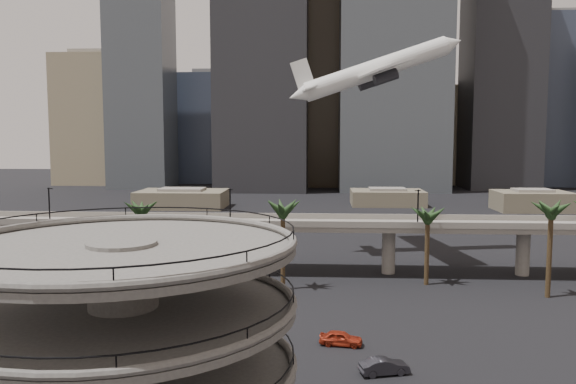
# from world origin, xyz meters

# --- Properties ---
(parking_ramp) EXTENTS (22.20, 22.20, 17.35)m
(parking_ramp) POSITION_xyz_m (-13.00, -4.00, 9.84)
(parking_ramp) COLOR #514F4C
(parking_ramp) RESTS_ON ground
(overpass) EXTENTS (130.00, 9.30, 14.70)m
(overpass) POSITION_xyz_m (0.00, 55.00, 7.34)
(overpass) COLOR slate
(overpass) RESTS_ON ground
(palm_trees) EXTENTS (76.40, 18.40, 14.00)m
(palm_trees) POSITION_xyz_m (11.58, 47.18, 11.30)
(palm_trees) COLOR #41331C
(palm_trees) RESTS_ON ground
(low_buildings) EXTENTS (135.00, 27.50, 6.80)m
(low_buildings) POSITION_xyz_m (6.89, 142.30, 2.86)
(low_buildings) COLOR #635C49
(low_buildings) RESTS_ON ground
(skyline) EXTENTS (269.00, 86.00, 136.29)m
(skyline) POSITION_xyz_m (15.12, 217.08, 49.90)
(skyline) COLOR #86775D
(skyline) RESTS_ON ground
(airborne_jet) EXTENTS (34.67, 31.39, 14.66)m
(airborne_jet) POSITION_xyz_m (9.96, 71.10, 35.48)
(airborne_jet) COLOR silver
(airborne_jet) RESTS_ON ground
(car_a) EXTENTS (4.94, 2.54, 1.61)m
(car_a) POSITION_xyz_m (1.86, 21.71, 0.81)
(car_a) COLOR #A32C17
(car_a) RESTS_ON ground
(car_b) EXTENTS (5.10, 2.87, 1.59)m
(car_b) POSITION_xyz_m (5.75, 14.37, 0.80)
(car_b) COLOR #222228
(car_b) RESTS_ON ground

